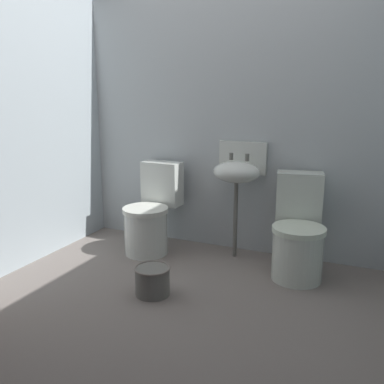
{
  "coord_description": "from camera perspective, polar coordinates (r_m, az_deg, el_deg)",
  "views": [
    {
      "loc": [
        1.18,
        -2.39,
        1.39
      ],
      "look_at": [
        0.0,
        0.27,
        0.7
      ],
      "focal_mm": 38.82,
      "sensor_mm": 36.0,
      "label": 1
    }
  ],
  "objects": [
    {
      "name": "sink",
      "position": [
        3.52,
        6.28,
        2.88
      ],
      "size": [
        0.42,
        0.35,
        0.99
      ],
      "color": "slate",
      "rests_on": "ground"
    },
    {
      "name": "wall_left",
      "position": [
        3.62,
        -22.66,
        8.36
      ],
      "size": [
        0.1,
        2.35,
        2.28
      ],
      "primitive_type": "cube",
      "color": "#AAB7BE",
      "rests_on": "ground"
    },
    {
      "name": "toilet_right",
      "position": [
        3.33,
        14.36,
        -5.82
      ],
      "size": [
        0.49,
        0.65,
        0.78
      ],
      "rotation": [
        0.0,
        0.0,
        3.35
      ],
      "color": "silver",
      "rests_on": "ground"
    },
    {
      "name": "wall_back",
      "position": [
        3.71,
        5.47,
        9.42
      ],
      "size": [
        3.17,
        0.1,
        2.28
      ],
      "primitive_type": "cube",
      "color": "#B1B9BB",
      "rests_on": "ground"
    },
    {
      "name": "bucket",
      "position": [
        3.01,
        -5.45,
        -11.94
      ],
      "size": [
        0.26,
        0.26,
        0.21
      ],
      "color": "slate",
      "rests_on": "ground"
    },
    {
      "name": "toilet_left",
      "position": [
        3.75,
        -5.67,
        -3.28
      ],
      "size": [
        0.41,
        0.6,
        0.78
      ],
      "rotation": [
        0.0,
        0.0,
        3.11
      ],
      "color": "silver",
      "rests_on": "ground"
    },
    {
      "name": "ground_plane",
      "position": [
        3.02,
        -2.15,
        -14.89
      ],
      "size": [
        3.17,
        2.55,
        0.08
      ],
      "primitive_type": "cube",
      "color": "slate"
    }
  ]
}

